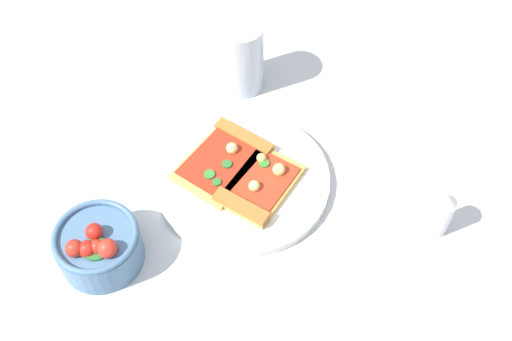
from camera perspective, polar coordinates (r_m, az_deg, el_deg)
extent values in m
plane|color=silver|center=(0.89, -0.46, -2.27)|extent=(2.40, 2.40, 0.00)
cylinder|color=white|center=(0.89, -1.22, -0.86)|extent=(0.25, 0.25, 0.01)
cube|color=#E5B256|center=(0.90, -3.19, 0.68)|extent=(0.12, 0.15, 0.01)
cube|color=#A36B2D|center=(0.92, -1.12, 3.05)|extent=(0.10, 0.04, 0.01)
cube|color=#B22D19|center=(0.89, -3.21, 0.89)|extent=(0.10, 0.13, 0.00)
cylinder|color=#2D722D|center=(0.87, -3.65, -1.08)|extent=(0.01, 0.01, 0.00)
sphere|color=#F2D87F|center=(0.90, -2.24, 2.07)|extent=(0.02, 0.02, 0.02)
cylinder|color=#388433|center=(0.88, -4.33, -0.36)|extent=(0.02, 0.02, 0.00)
cylinder|color=#2D722D|center=(0.89, -2.49, 0.76)|extent=(0.01, 0.01, 0.00)
cube|color=gold|center=(0.87, 0.41, -1.30)|extent=(0.11, 0.13, 0.01)
cube|color=#A36B2D|center=(0.85, -1.39, -3.45)|extent=(0.09, 0.04, 0.02)
cube|color=red|center=(0.87, 0.41, -1.09)|extent=(0.09, 0.12, 0.00)
sphere|color=#F2D87F|center=(0.86, -0.27, -1.52)|extent=(0.02, 0.02, 0.02)
sphere|color=#EAD172|center=(0.89, 0.51, 1.17)|extent=(0.01, 0.01, 0.01)
cylinder|color=#388433|center=(0.89, 0.75, 0.68)|extent=(0.02, 0.02, 0.00)
sphere|color=#EAD172|center=(0.88, 2.13, 0.09)|extent=(0.02, 0.02, 0.02)
cylinder|color=#4C7299|center=(0.84, -14.25, -6.89)|extent=(0.11, 0.11, 0.05)
torus|color=#4C7299|center=(0.81, -14.66, -5.85)|extent=(0.11, 0.11, 0.01)
sphere|color=red|center=(0.79, -13.55, -7.02)|extent=(0.03, 0.03, 0.03)
sphere|color=red|center=(0.80, -14.49, -6.86)|extent=(0.02, 0.02, 0.02)
sphere|color=red|center=(0.80, -16.44, -6.92)|extent=(0.02, 0.02, 0.02)
sphere|color=red|center=(0.81, -14.72, -5.48)|extent=(0.02, 0.02, 0.02)
sphere|color=red|center=(0.80, -15.32, -7.01)|extent=(0.02, 0.02, 0.02)
cylinder|color=#2D722D|center=(0.80, -14.64, -7.02)|extent=(0.04, 0.04, 0.01)
cylinder|color=silver|center=(0.99, -1.39, 10.48)|extent=(0.07, 0.07, 0.12)
cylinder|color=#592D0F|center=(0.99, -1.37, 9.95)|extent=(0.06, 0.06, 0.09)
cube|color=white|center=(0.96, -1.96, 11.12)|extent=(0.02, 0.02, 0.02)
cube|color=white|center=(0.96, -0.62, 11.35)|extent=(0.02, 0.02, 0.02)
cylinder|color=silver|center=(0.86, 16.65, -4.04)|extent=(0.03, 0.03, 0.07)
cone|color=silver|center=(0.83, 17.28, -2.58)|extent=(0.03, 0.03, 0.01)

